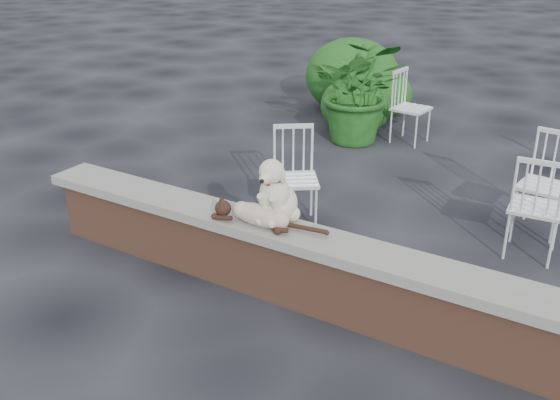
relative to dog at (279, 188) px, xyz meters
The scene contains 12 objects.
ground 1.22m from the dog, ahead, with size 60.00×60.00×0.00m, color black.
brick_wall 1.06m from the dog, ahead, with size 6.00×0.30×0.50m, color brown.
capstone 0.93m from the dog, ahead, with size 6.20×0.40×0.08m, color slate.
dog is the anchor object (origin of this frame).
cat 0.25m from the dog, 118.07° to the right, with size 1.09×0.26×0.19m, color tan, non-canonical shape.
chair_b 2.65m from the dog, 53.98° to the left, with size 0.56×0.56×0.94m, color white, non-canonical shape.
chair_c 2.28m from the dog, 45.21° to the left, with size 0.56×0.56×0.94m, color white, non-canonical shape.
chair_e 4.01m from the dog, 96.63° to the left, with size 0.56×0.56×0.94m, color white, non-canonical shape.
chair_a 1.21m from the dog, 114.42° to the left, with size 0.56×0.56×0.94m, color white, non-canonical shape.
potted_plant_a 3.78m from the dog, 106.04° to the left, with size 1.22×1.06×1.36m, color #194313.
potted_plant_b 4.84m from the dog, 107.71° to the left, with size 0.60×0.60×1.08m, color #194313.
shrubbery 5.08m from the dog, 108.71° to the left, with size 1.73×2.05×1.15m.
Camera 1 is at (1.48, -3.65, 2.70)m, focal length 41.05 mm.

